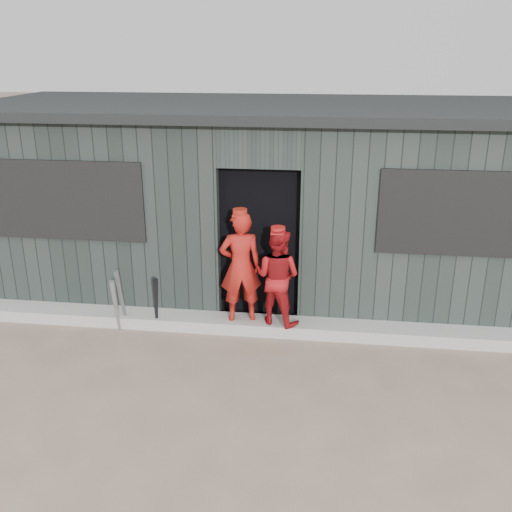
# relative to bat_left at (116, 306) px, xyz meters

# --- Properties ---
(ground) EXTENTS (80.00, 80.00, 0.00)m
(ground) POSITION_rel_bat_left_xyz_m (1.70, -1.56, -0.36)
(ground) COLOR #776152
(ground) RESTS_ON ground
(curb) EXTENTS (8.00, 0.36, 0.15)m
(curb) POSITION_rel_bat_left_xyz_m (1.70, 0.26, -0.28)
(curb) COLOR #9E9E99
(curb) RESTS_ON ground
(bat_left) EXTENTS (0.07, 0.18, 0.71)m
(bat_left) POSITION_rel_bat_left_xyz_m (0.00, 0.00, 0.00)
(bat_left) COLOR gray
(bat_left) RESTS_ON ground
(bat_mid) EXTENTS (0.09, 0.24, 0.81)m
(bat_mid) POSITION_rel_bat_left_xyz_m (0.03, 0.12, 0.05)
(bat_mid) COLOR slate
(bat_mid) RESTS_ON ground
(bat_right) EXTENTS (0.19, 0.34, 0.77)m
(bat_right) POSITION_rel_bat_left_xyz_m (0.49, 0.07, 0.03)
(bat_right) COLOR black
(bat_right) RESTS_ON ground
(player_red_left) EXTENTS (0.57, 0.45, 1.39)m
(player_red_left) POSITION_rel_bat_left_xyz_m (1.51, 0.27, 0.49)
(player_red_left) COLOR #A31A14
(player_red_left) RESTS_ON curb
(player_red_right) EXTENTS (0.71, 0.63, 1.20)m
(player_red_right) POSITION_rel_bat_left_xyz_m (1.96, 0.24, 0.39)
(player_red_right) COLOR maroon
(player_red_right) RESTS_ON curb
(player_grey_back) EXTENTS (0.58, 0.42, 1.09)m
(player_grey_back) POSITION_rel_bat_left_xyz_m (1.96, 0.86, 0.19)
(player_grey_back) COLOR silver
(player_grey_back) RESTS_ON ground
(dugout) EXTENTS (8.30, 3.30, 2.62)m
(dugout) POSITION_rel_bat_left_xyz_m (1.70, 1.94, 0.93)
(dugout) COLOR black
(dugout) RESTS_ON ground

